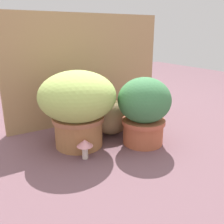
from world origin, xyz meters
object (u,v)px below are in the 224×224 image
leafy_planter (144,109)px  mushroom_ornament_pink (85,145)px  grass_planter (78,104)px  cat (115,115)px

leafy_planter → mushroom_ornament_pink: leafy_planter is taller
leafy_planter → mushroom_ornament_pink: (-0.37, 0.00, -0.13)m
mushroom_ornament_pink → leafy_planter: bearing=-0.8°
grass_planter → cat: size_ratio=1.15×
grass_planter → mushroom_ornament_pink: 0.24m
leafy_planter → mushroom_ornament_pink: bearing=179.2°
grass_planter → mushroom_ornament_pink: size_ratio=4.06×
cat → mushroom_ornament_pink: 0.38m
grass_planter → mushroom_ornament_pink: bearing=-104.5°
grass_planter → leafy_planter: (0.33, -0.17, -0.04)m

